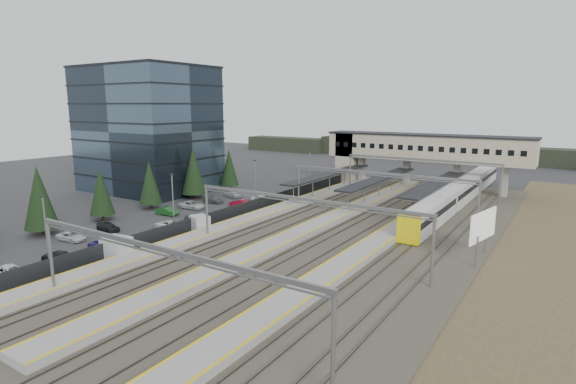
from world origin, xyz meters
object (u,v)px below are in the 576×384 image
Objects in this scene: office_building at (148,129)px; train at (461,192)px; relay_cabin_near at (117,248)px; relay_cabin_far at (200,224)px; billboard at (483,227)px; footbridge at (411,150)px.

train is at bearing 19.94° from office_building.
relay_cabin_near is 1.07× the size of relay_cabin_far.
billboard reaches higher than train.
train is 30.88m from billboard.
train is at bearing 56.00° from relay_cabin_far.
office_building is 36.85m from relay_cabin_far.
footbridge is at bearing 77.47° from relay_cabin_near.
office_building reaches higher than relay_cabin_near.
office_building is at bearing -145.53° from footbridge.
billboard is (8.48, -29.63, 1.85)m from train.
relay_cabin_near is 0.06× the size of train.
train is 9.05× the size of billboard.
relay_cabin_near is 0.50× the size of billboard.
footbridge is at bearing 74.40° from relay_cabin_far.
relay_cabin_far is at bearing -124.00° from train.
relay_cabin_near is at bearing -45.35° from office_building.
footbridge is (13.47, 60.60, 6.69)m from relay_cabin_near.
relay_cabin_near is 57.07m from train.
relay_cabin_far is at bearing -166.27° from billboard.
office_building is 8.02× the size of relay_cabin_far.
footbridge is 6.27× the size of billboard.
relay_cabin_far is 0.47× the size of billboard.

